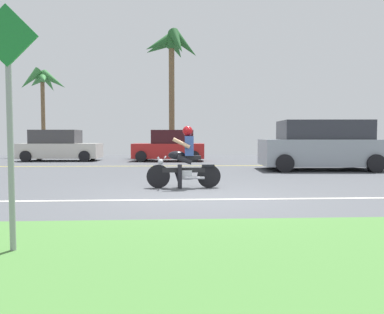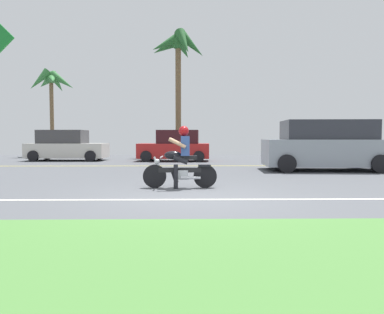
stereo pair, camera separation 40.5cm
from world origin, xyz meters
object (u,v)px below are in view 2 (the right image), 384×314
palm_tree_0 (178,53)px  motorcyclist (181,162)px  parked_car_0 (66,146)px  palm_tree_1 (51,85)px  suv_nearby (325,146)px  parked_car_1 (175,147)px

palm_tree_0 → motorcyclist: bearing=-88.6°
parked_car_0 → palm_tree_1: (-2.32, 4.41, 3.89)m
suv_nearby → palm_tree_1: (-13.88, 10.40, 3.74)m
parked_car_0 → palm_tree_1: size_ratio=0.73×
palm_tree_0 → palm_tree_1: palm_tree_0 is taller
motorcyclist → palm_tree_0: bearing=91.4°
motorcyclist → palm_tree_1: (-8.56, 15.03, 4.01)m
parked_car_0 → palm_tree_0: bearing=31.3°
parked_car_1 → palm_tree_0: 7.03m
palm_tree_1 → parked_car_0: bearing=-62.2°
suv_nearby → parked_car_1: (-5.76, 5.51, -0.16)m
parked_car_0 → palm_tree_0: (5.88, 3.58, 5.74)m
palm_tree_1 → palm_tree_0: bearing=-5.8°
suv_nearby → palm_tree_1: bearing=143.2°
suv_nearby → motorcyclist: bearing=-139.0°
parked_car_1 → palm_tree_1: bearing=149.0°
palm_tree_0 → palm_tree_1: size_ratio=1.40×
parked_car_1 → palm_tree_0: size_ratio=0.48×
palm_tree_1 → suv_nearby: bearing=-36.8°
motorcyclist → suv_nearby: (5.32, 4.63, 0.27)m
parked_car_0 → palm_tree_1: bearing=117.8°
motorcyclist → parked_car_1: parked_car_1 is taller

